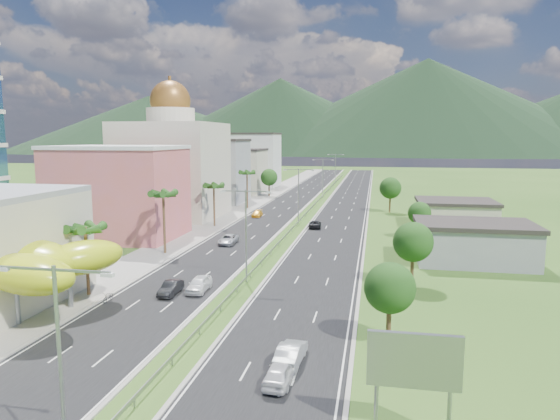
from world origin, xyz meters
The scene contains 37 objects.
ground centered at (0.00, 0.00, 0.00)m, with size 500.00×500.00×0.00m, color #2D5119.
road_left centered at (-7.50, 90.00, 0.02)m, with size 11.00×260.00×0.04m, color black.
road_right centered at (7.50, 90.00, 0.02)m, with size 11.00×260.00×0.04m, color black.
sidewalk_left centered at (-17.00, 90.00, 0.06)m, with size 7.00×260.00×0.12m, color gray.
median_guardrail centered at (0.00, 71.99, 0.62)m, with size 0.10×216.06×0.76m.
streetlight_median_a centered at (0.00, -25.00, 6.75)m, with size 6.04×0.25×11.00m.
streetlight_median_b centered at (0.00, 10.00, 6.75)m, with size 6.04×0.25×11.00m.
streetlight_median_c centered at (0.00, 50.00, 6.75)m, with size 6.04×0.25×11.00m.
streetlight_median_d centered at (0.00, 95.00, 6.75)m, with size 6.04×0.25×11.00m.
streetlight_median_e centered at (0.00, 140.00, 6.75)m, with size 6.04×0.25×11.00m.
lime_canopy centered at (-20.00, -4.00, 4.99)m, with size 18.00×15.00×7.40m.
pink_shophouse centered at (-28.00, 32.00, 7.50)m, with size 20.00×15.00×15.00m, color #D26356.
domed_building centered at (-28.00, 55.00, 11.35)m, with size 20.00×20.00×28.70m.
midrise_grey centered at (-27.00, 80.00, 8.00)m, with size 16.00×15.00×16.00m, color gray.
midrise_beige centered at (-27.00, 102.00, 6.50)m, with size 16.00×15.00×13.00m, color #B9B198.
midrise_white centered at (-27.00, 125.00, 9.00)m, with size 16.00×15.00×18.00m, color silver.
billboard centered at (17.00, -18.00, 4.42)m, with size 5.20×0.35×6.20m.
shed_near centered at (28.00, 25.00, 2.50)m, with size 15.00×10.00×5.00m, color gray.
shed_far centered at (30.00, 55.00, 2.20)m, with size 14.00×12.00×4.40m, color #B9B198.
palm_tree_b centered at (-15.50, 2.00, 7.06)m, with size 3.60×3.60×8.10m.
palm_tree_c centered at (-15.50, 22.00, 8.50)m, with size 3.60×3.60×9.60m.
palm_tree_d centered at (-15.50, 45.00, 7.54)m, with size 3.60×3.60×8.60m.
palm_tree_e centered at (-15.50, 70.00, 8.31)m, with size 3.60×3.60×9.40m.
leafy_tree_lfar centered at (-15.50, 95.00, 5.58)m, with size 4.90×4.90×8.05m.
leafy_tree_ra centered at (16.00, -5.00, 4.78)m, with size 4.20×4.20×6.90m.
leafy_tree_rb centered at (19.00, 12.00, 5.18)m, with size 4.55×4.55×7.47m.
leafy_tree_rc centered at (22.00, 40.00, 4.37)m, with size 3.85×3.85×6.33m.
leafy_tree_rd centered at (18.00, 70.00, 5.58)m, with size 4.90×4.90×8.05m.
mountain_ridge centered at (60.00, 450.00, 0.00)m, with size 860.00×140.00×90.00m, color black, non-canonical shape.
car_white_near_left centered at (-4.25, 5.55, 0.86)m, with size 1.93×4.80×1.64m, color white.
car_dark_left centered at (-6.88, 3.91, 0.76)m, with size 1.52×4.37×1.44m, color black.
car_silver_mid_left centered at (-8.24, 30.08, 0.78)m, with size 2.45×5.31×1.48m, color #ABACB2.
car_yellow_far_left centered at (-10.19, 57.95, 0.69)m, with size 1.81×4.45×1.29m, color gold.
car_white_near_right centered at (8.47, -13.28, 0.79)m, with size 1.77×4.41×1.50m, color silver.
car_silver_right centered at (8.70, -10.02, 0.83)m, with size 1.67×4.80×1.58m, color #B4B8BD.
car_dark_far_right centered at (3.61, 47.17, 0.71)m, with size 2.22×4.82×1.34m, color black.
motorcycle centered at (-12.30, 0.45, 0.67)m, with size 0.60×1.97×1.26m, color black.
Camera 1 is at (14.60, -45.16, 16.89)m, focal length 32.00 mm.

